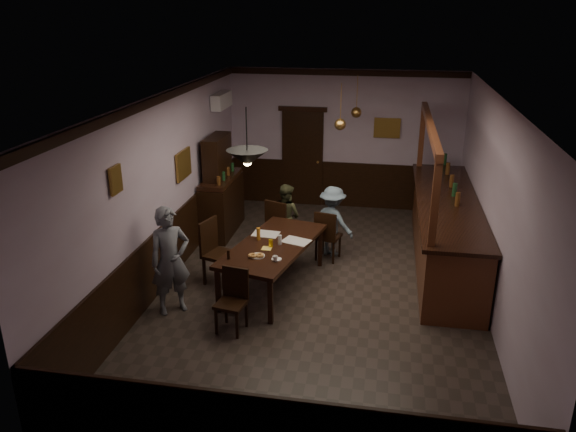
% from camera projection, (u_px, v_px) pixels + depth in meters
% --- Properties ---
extents(room, '(5.01, 8.01, 3.01)m').
position_uv_depth(room, '(322.00, 199.00, 8.44)').
color(room, '#2D2621').
rests_on(room, ground).
extents(dining_table, '(1.46, 2.37, 0.75)m').
position_uv_depth(dining_table, '(273.00, 247.00, 8.76)').
color(dining_table, black).
rests_on(dining_table, ground).
extents(chair_far_left, '(0.56, 0.56, 1.00)m').
position_uv_depth(chair_far_left, '(279.00, 224.00, 10.07)').
color(chair_far_left, black).
rests_on(chair_far_left, ground).
extents(chair_far_right, '(0.48, 0.48, 0.92)m').
position_uv_depth(chair_far_right, '(327.00, 234.00, 9.76)').
color(chair_far_right, black).
rests_on(chair_far_right, ground).
extents(chair_near, '(0.44, 0.44, 0.89)m').
position_uv_depth(chair_near, '(233.00, 297.00, 7.69)').
color(chair_near, black).
rests_on(chair_near, ground).
extents(chair_side, '(0.57, 0.57, 1.05)m').
position_uv_depth(chair_side, '(215.00, 249.00, 8.98)').
color(chair_side, black).
rests_on(chair_side, ground).
extents(person_standing, '(0.70, 0.67, 1.61)m').
position_uv_depth(person_standing, '(170.00, 261.00, 8.03)').
color(person_standing, slate).
rests_on(person_standing, ground).
extents(person_seated_left, '(0.74, 0.69, 1.21)m').
position_uv_depth(person_seated_left, '(286.00, 216.00, 10.29)').
color(person_seated_left, '#44462A').
rests_on(person_seated_left, ground).
extents(person_seated_right, '(0.95, 0.81, 1.28)m').
position_uv_depth(person_seated_right, '(332.00, 221.00, 9.95)').
color(person_seated_right, slate).
rests_on(person_seated_right, ground).
extents(newspaper_left, '(0.44, 0.33, 0.01)m').
position_uv_depth(newspaper_left, '(266.00, 234.00, 9.10)').
color(newspaper_left, silver).
rests_on(newspaper_left, dining_table).
extents(newspaper_right, '(0.49, 0.42, 0.01)m').
position_uv_depth(newspaper_right, '(296.00, 241.00, 8.83)').
color(newspaper_right, silver).
rests_on(newspaper_right, dining_table).
extents(napkin, '(0.18, 0.18, 0.00)m').
position_uv_depth(napkin, '(267.00, 248.00, 8.57)').
color(napkin, '#FFDC5D').
rests_on(napkin, dining_table).
extents(saucer, '(0.15, 0.15, 0.01)m').
position_uv_depth(saucer, '(277.00, 259.00, 8.19)').
color(saucer, white).
rests_on(saucer, dining_table).
extents(coffee_cup, '(0.10, 0.10, 0.07)m').
position_uv_depth(coffee_cup, '(275.00, 258.00, 8.11)').
color(coffee_cup, white).
rests_on(coffee_cup, saucer).
extents(pastry_plate, '(0.22, 0.22, 0.01)m').
position_uv_depth(pastry_plate, '(258.00, 256.00, 8.29)').
color(pastry_plate, white).
rests_on(pastry_plate, dining_table).
extents(pastry_ring_a, '(0.13, 0.13, 0.04)m').
position_uv_depth(pastry_ring_a, '(252.00, 255.00, 8.24)').
color(pastry_ring_a, '#C68C47').
rests_on(pastry_ring_a, pastry_plate).
extents(pastry_ring_b, '(0.13, 0.13, 0.04)m').
position_uv_depth(pastry_ring_b, '(260.00, 255.00, 8.25)').
color(pastry_ring_b, '#C68C47').
rests_on(pastry_ring_b, pastry_plate).
extents(soda_can, '(0.07, 0.07, 0.12)m').
position_uv_depth(soda_can, '(271.00, 243.00, 8.60)').
color(soda_can, yellow).
rests_on(soda_can, dining_table).
extents(beer_glass, '(0.06, 0.06, 0.20)m').
position_uv_depth(beer_glass, '(258.00, 234.00, 8.85)').
color(beer_glass, '#BF721E').
rests_on(beer_glass, dining_table).
extents(water_glass, '(0.06, 0.06, 0.15)m').
position_uv_depth(water_glass, '(280.00, 240.00, 8.69)').
color(water_glass, silver).
rests_on(water_glass, dining_table).
extents(pepper_mill, '(0.04, 0.04, 0.14)m').
position_uv_depth(pepper_mill, '(228.00, 254.00, 8.19)').
color(pepper_mill, black).
rests_on(pepper_mill, dining_table).
extents(sideboard, '(0.52, 1.46, 1.92)m').
position_uv_depth(sideboard, '(221.00, 194.00, 10.93)').
color(sideboard, black).
rests_on(sideboard, ground).
extents(bar_counter, '(1.02, 4.39, 2.46)m').
position_uv_depth(bar_counter, '(445.00, 230.00, 9.61)').
color(bar_counter, '#532516').
rests_on(bar_counter, ground).
extents(door_back, '(0.90, 0.06, 2.10)m').
position_uv_depth(door_back, '(302.00, 159.00, 12.38)').
color(door_back, black).
rests_on(door_back, ground).
extents(ac_unit, '(0.20, 0.85, 0.30)m').
position_uv_depth(ac_unit, '(222.00, 100.00, 11.16)').
color(ac_unit, white).
rests_on(ac_unit, ground).
extents(picture_left_small, '(0.04, 0.28, 0.36)m').
position_uv_depth(picture_left_small, '(116.00, 180.00, 7.14)').
color(picture_left_small, olive).
rests_on(picture_left_small, ground).
extents(picture_left_large, '(0.04, 0.62, 0.48)m').
position_uv_depth(picture_left_large, '(184.00, 164.00, 9.51)').
color(picture_left_large, olive).
rests_on(picture_left_large, ground).
extents(picture_back, '(0.55, 0.04, 0.42)m').
position_uv_depth(picture_back, '(387.00, 128.00, 11.83)').
color(picture_back, olive).
rests_on(picture_back, ground).
extents(pendant_iron, '(0.56, 0.56, 0.79)m').
position_uv_depth(pendant_iron, '(247.00, 158.00, 7.49)').
color(pendant_iron, black).
rests_on(pendant_iron, ground).
extents(pendant_brass_mid, '(0.20, 0.20, 0.81)m').
position_uv_depth(pendant_brass_mid, '(340.00, 125.00, 9.69)').
color(pendant_brass_mid, '#BF8C3F').
rests_on(pendant_brass_mid, ground).
extents(pendant_brass_far, '(0.20, 0.20, 0.81)m').
position_uv_depth(pendant_brass_far, '(356.00, 113.00, 10.76)').
color(pendant_brass_far, '#BF8C3F').
rests_on(pendant_brass_far, ground).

